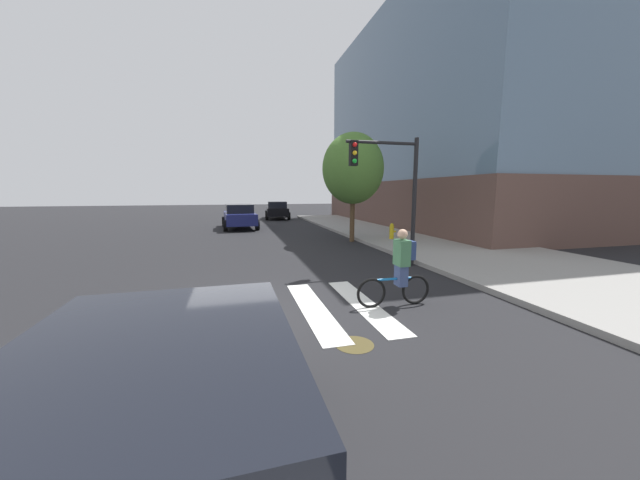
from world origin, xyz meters
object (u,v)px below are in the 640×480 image
(traffic_light_near, at_px, (392,180))
(sedan_far, at_px, (277,210))
(manhole_cover, at_px, (354,344))
(sedan_near, at_px, (167,442))
(sedan_mid, at_px, (239,216))
(fire_hydrant, at_px, (392,231))
(cyclist, at_px, (400,268))
(street_tree_near, at_px, (353,169))

(traffic_light_near, bearing_deg, sedan_far, 93.07)
(traffic_light_near, bearing_deg, manhole_cover, -122.14)
(sedan_near, distance_m, traffic_light_near, 9.49)
(sedan_mid, bearing_deg, manhole_cover, -85.28)
(sedan_mid, bearing_deg, fire_hydrant, -48.50)
(cyclist, distance_m, street_tree_near, 9.72)
(sedan_mid, bearing_deg, traffic_light_near, -70.66)
(sedan_mid, relative_size, fire_hydrant, 6.25)
(manhole_cover, height_order, traffic_light_near, traffic_light_near)
(manhole_cover, bearing_deg, sedan_mid, 94.72)
(sedan_near, xyz_separation_m, sedan_far, (4.33, 28.06, 0.00))
(manhole_cover, distance_m, sedan_near, 3.53)
(fire_hydrant, bearing_deg, sedan_mid, 131.50)
(manhole_cover, xyz_separation_m, sedan_near, (-2.31, -2.54, 0.82))
(cyclist, height_order, traffic_light_near, traffic_light_near)
(traffic_light_near, bearing_deg, street_tree_near, 82.49)
(fire_hydrant, xyz_separation_m, street_tree_near, (-1.88, 0.60, 3.06))
(cyclist, bearing_deg, street_tree_near, 75.99)
(manhole_cover, xyz_separation_m, street_tree_near, (3.86, 10.54, 3.59))
(street_tree_near, bearing_deg, sedan_far, 96.99)
(sedan_near, height_order, sedan_far, sedan_far)
(sedan_far, bearing_deg, cyclist, -91.00)
(traffic_light_near, bearing_deg, sedan_mid, 109.34)
(manhole_cover, height_order, sedan_mid, sedan_mid)
(manhole_cover, bearing_deg, fire_hydrant, 60.01)
(manhole_cover, relative_size, sedan_far, 0.13)
(sedan_near, height_order, cyclist, cyclist)
(sedan_mid, bearing_deg, sedan_far, 64.55)
(manhole_cover, bearing_deg, cyclist, 43.10)
(sedan_near, bearing_deg, fire_hydrant, 57.18)
(sedan_far, relative_size, traffic_light_near, 1.13)
(fire_hydrant, bearing_deg, street_tree_near, 162.38)
(sedan_near, height_order, street_tree_near, street_tree_near)
(fire_hydrant, bearing_deg, sedan_near, -122.82)
(manhole_cover, relative_size, traffic_light_near, 0.15)
(manhole_cover, distance_m, sedan_mid, 18.21)
(sedan_near, height_order, sedan_mid, sedan_mid)
(traffic_light_near, bearing_deg, sedan_near, -125.90)
(sedan_mid, distance_m, traffic_light_near, 14.09)
(sedan_near, distance_m, street_tree_near, 14.73)
(manhole_cover, xyz_separation_m, sedan_mid, (-1.50, 18.13, 0.85))
(manhole_cover, xyz_separation_m, fire_hydrant, (5.74, 9.94, 0.53))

